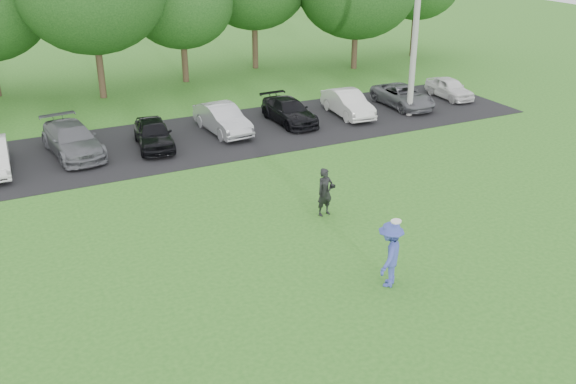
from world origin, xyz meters
The scene contains 6 objects.
ground centered at (0.00, 0.00, 0.00)m, with size 100.00×100.00×0.00m, color #2F7120.
parking_lot centered at (0.00, 13.00, 0.01)m, with size 32.00×6.50×0.03m, color black.
utility_pole centered at (10.60, 11.79, 5.33)m, with size 0.28×0.28×10.66m, color #999994.
frisbee_player centered at (1.00, -0.49, 0.91)m, with size 1.33×1.28×2.00m.
camera_bystander centered at (1.57, 3.99, 0.80)m, with size 0.64×0.48×1.60m.
parked_cars centered at (-1.59, 13.10, 0.61)m, with size 30.48×4.95×1.25m.
Camera 1 is at (-7.84, -12.43, 9.14)m, focal length 40.00 mm.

